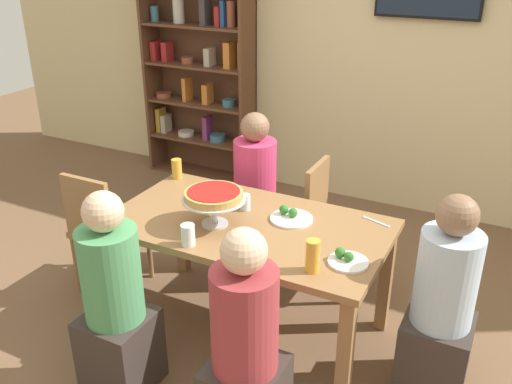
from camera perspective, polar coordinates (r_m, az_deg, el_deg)
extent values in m
plane|color=brown|center=(3.55, -0.75, -13.79)|extent=(12.00, 12.00, 0.00)
cube|color=beige|center=(4.90, 11.57, 14.73)|extent=(8.00, 0.12, 2.80)
cube|color=olive|center=(3.15, -0.82, -3.49)|extent=(1.58, 0.88, 0.04)
cube|color=olive|center=(3.45, -14.77, -8.86)|extent=(0.07, 0.07, 0.70)
cube|color=olive|center=(2.84, 9.16, -16.49)|extent=(0.07, 0.07, 0.70)
cube|color=olive|center=(3.95, -7.65, -3.61)|extent=(0.07, 0.07, 0.70)
cube|color=olive|center=(3.44, 13.23, -8.78)|extent=(0.07, 0.07, 0.70)
cube|color=brown|center=(5.70, -10.69, 13.08)|extent=(0.03, 0.30, 2.20)
cube|color=brown|center=(5.13, -0.87, 12.23)|extent=(0.03, 0.30, 2.20)
cube|color=brown|center=(5.52, -5.22, 13.01)|extent=(1.10, 0.02, 2.20)
cube|color=brown|center=(5.72, -5.55, 2.01)|extent=(1.04, 0.28, 0.02)
cube|color=brown|center=(5.59, -5.70, 5.48)|extent=(1.04, 0.28, 0.02)
cube|color=brown|center=(5.48, -5.86, 9.10)|extent=(1.04, 0.28, 0.02)
cube|color=brown|center=(5.40, -6.03, 12.85)|extent=(1.04, 0.28, 0.02)
cube|color=brown|center=(5.33, -6.21, 16.71)|extent=(1.04, 0.28, 0.02)
cube|color=#B7932D|center=(5.81, -9.77, 7.39)|extent=(0.05, 0.13, 0.25)
cube|color=#B2A88E|center=(5.78, -9.26, 7.01)|extent=(0.05, 0.13, 0.18)
cylinder|color=silver|center=(5.67, -7.23, 6.06)|extent=(0.16, 0.16, 0.04)
cube|color=#7A3370|center=(5.51, -5.01, 6.63)|extent=(0.05, 0.13, 0.24)
cylinder|color=#3D7084|center=(5.48, -3.99, 5.63)|extent=(0.16, 0.16, 0.06)
cylinder|color=brown|center=(5.71, -9.52, 9.89)|extent=(0.15, 0.15, 0.05)
cube|color=orange|center=(5.52, -7.12, 10.51)|extent=(0.04, 0.13, 0.23)
cube|color=orange|center=(5.40, -5.01, 10.07)|extent=(0.06, 0.13, 0.19)
cylinder|color=#3D7084|center=(5.31, -2.84, 9.19)|extent=(0.12, 0.12, 0.07)
cube|color=maroon|center=(5.64, -10.24, 14.18)|extent=(0.06, 0.13, 0.18)
cube|color=maroon|center=(5.57, -9.13, 14.14)|extent=(0.06, 0.13, 0.18)
cylinder|color=brown|center=(5.45, -7.09, 13.37)|extent=(0.12, 0.12, 0.06)
cube|color=#B2A88E|center=(5.31, -4.81, 13.74)|extent=(0.06, 0.13, 0.16)
cube|color=orange|center=(5.19, -2.76, 13.94)|extent=(0.07, 0.13, 0.23)
cube|color=#B7932D|center=(5.13, -1.34, 13.89)|extent=(0.04, 0.13, 0.25)
cylinder|color=#3D7084|center=(5.59, -10.43, 17.67)|extent=(0.08, 0.08, 0.14)
cylinder|color=beige|center=(5.42, -8.01, 18.01)|extent=(0.11, 0.11, 0.21)
cube|color=#3D3838|center=(5.26, -5.24, 18.08)|extent=(0.06, 0.13, 0.24)
cube|color=maroon|center=(5.19, -3.75, 17.66)|extent=(0.05, 0.13, 0.17)
cube|color=navy|center=(5.16, -3.24, 17.92)|extent=(0.04, 0.11, 0.22)
cylinder|color=brown|center=(5.13, -2.61, 17.89)|extent=(0.08, 0.08, 0.22)
cylinder|color=#993338|center=(2.46, -1.19, -13.14)|extent=(0.30, 0.30, 0.50)
sphere|color=beige|center=(2.26, -1.27, -6.12)|extent=(0.20, 0.20, 0.20)
cube|color=#382D28|center=(3.12, -13.78, -15.63)|extent=(0.34, 0.34, 0.45)
cylinder|color=#4C935B|center=(2.84, -14.74, -8.28)|extent=(0.30, 0.30, 0.50)
sphere|color=beige|center=(2.67, -15.54, -1.96)|extent=(0.20, 0.20, 0.20)
cube|color=#382D28|center=(3.15, 17.85, -15.77)|extent=(0.34, 0.34, 0.45)
cylinder|color=silver|center=(2.87, 19.08, -8.50)|extent=(0.30, 0.30, 0.50)
sphere|color=#846047|center=(2.71, 20.09, -2.26)|extent=(0.20, 0.20, 0.20)
cube|color=#382D28|center=(4.09, -0.10, -4.34)|extent=(0.34, 0.34, 0.45)
cylinder|color=#D63866|center=(3.88, -0.11, 1.81)|extent=(0.30, 0.30, 0.50)
sphere|color=#846047|center=(3.76, -0.11, 6.74)|extent=(0.20, 0.20, 0.20)
cube|color=olive|center=(3.85, -14.85, -3.71)|extent=(0.40, 0.40, 0.04)
cube|color=olive|center=(3.63, -17.07, -1.69)|extent=(0.36, 0.04, 0.42)
cylinder|color=olive|center=(4.17, -14.78, -4.88)|extent=(0.04, 0.04, 0.41)
cylinder|color=olive|center=(3.97, -10.94, -6.09)|extent=(0.04, 0.04, 0.41)
cylinder|color=olive|center=(3.96, -18.07, -7.04)|extent=(0.04, 0.04, 0.41)
cylinder|color=olive|center=(3.75, -14.17, -8.47)|extent=(0.04, 0.04, 0.41)
cube|color=olive|center=(3.76, 8.69, -3.81)|extent=(0.40, 0.40, 0.04)
cube|color=olive|center=(3.71, 6.29, -0.11)|extent=(0.04, 0.36, 0.42)
cylinder|color=olive|center=(3.98, 11.70, -6.09)|extent=(0.04, 0.04, 0.41)
cylinder|color=olive|center=(3.69, 10.16, -8.61)|extent=(0.04, 0.04, 0.41)
cylinder|color=olive|center=(4.07, 6.96, -5.02)|extent=(0.04, 0.04, 0.41)
cylinder|color=olive|center=(3.78, 5.08, -7.39)|extent=(0.04, 0.04, 0.41)
cylinder|color=silver|center=(3.13, -4.28, -3.24)|extent=(0.15, 0.15, 0.01)
cylinder|color=silver|center=(3.09, -4.33, -1.99)|extent=(0.03, 0.03, 0.14)
cylinder|color=silver|center=(3.06, -4.37, -0.74)|extent=(0.36, 0.36, 0.01)
cylinder|color=tan|center=(3.05, -4.39, -0.32)|extent=(0.33, 0.33, 0.04)
cylinder|color=maroon|center=(3.04, -4.40, 0.06)|extent=(0.29, 0.29, 0.00)
cylinder|color=white|center=(3.17, 3.68, -2.77)|extent=(0.25, 0.25, 0.01)
sphere|color=#2D7028|center=(3.20, 2.90, -1.83)|extent=(0.06, 0.06, 0.06)
sphere|color=#2D7028|center=(3.17, 3.84, -2.14)|extent=(0.05, 0.05, 0.05)
sphere|color=#2D7028|center=(3.18, 3.92, -2.16)|extent=(0.04, 0.04, 0.04)
cylinder|color=white|center=(2.80, 9.49, -7.16)|extent=(0.20, 0.20, 0.01)
sphere|color=#2D7028|center=(2.78, 9.57, -6.61)|extent=(0.05, 0.05, 0.05)
sphere|color=#2D7028|center=(2.80, 8.69, -6.20)|extent=(0.05, 0.05, 0.05)
cylinder|color=gold|center=(2.68, 5.88, -6.57)|extent=(0.07, 0.07, 0.17)
cylinder|color=gold|center=(3.74, -8.18, 2.40)|extent=(0.07, 0.07, 0.13)
cylinder|color=white|center=(3.27, -1.12, -1.06)|extent=(0.06, 0.06, 0.10)
cylinder|color=white|center=(2.92, -7.04, -4.42)|extent=(0.07, 0.07, 0.12)
cube|color=silver|center=(3.46, -2.11, -0.36)|extent=(0.17, 0.08, 0.00)
cube|color=silver|center=(3.22, 12.31, -3.00)|extent=(0.18, 0.07, 0.00)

